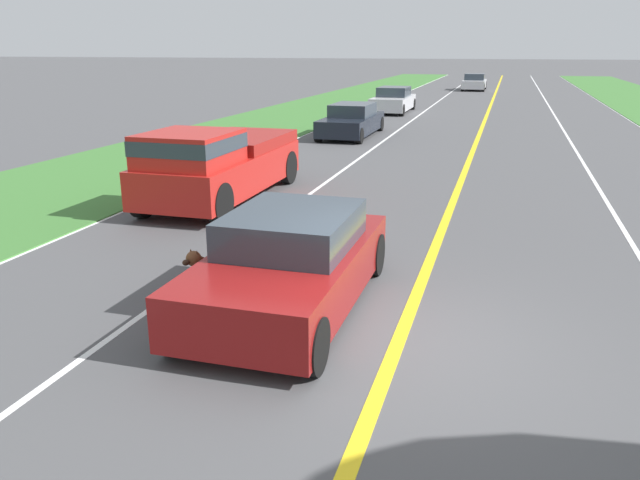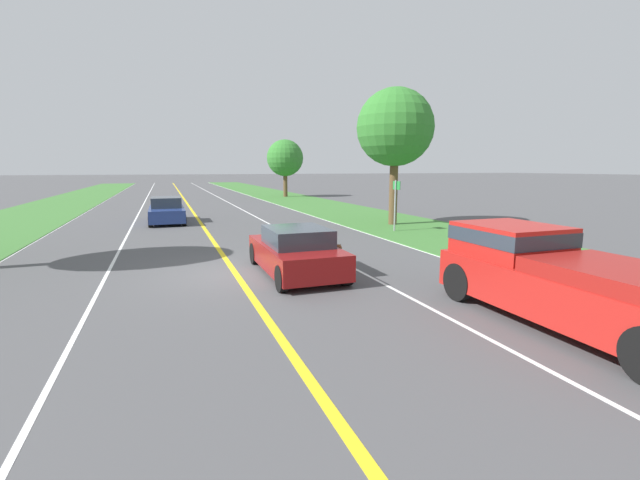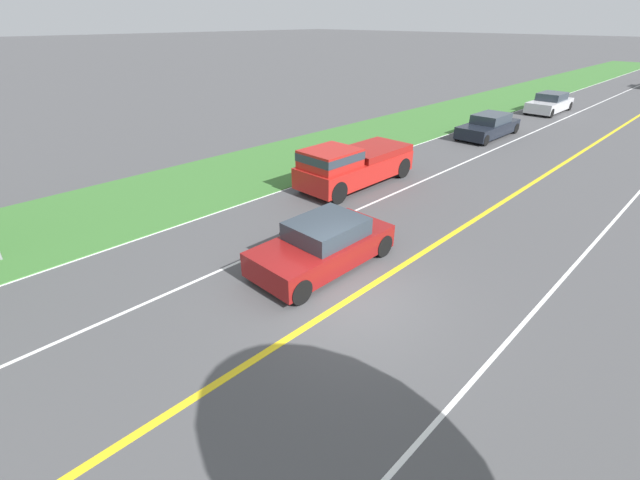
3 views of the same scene
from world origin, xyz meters
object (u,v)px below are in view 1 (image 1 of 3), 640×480
(dog, at_px, (209,263))
(car_trailing_mid, at_px, (393,100))
(pickup_truck, at_px, (218,162))
(ego_car, at_px, (290,263))
(car_trailing_far, at_px, (474,82))
(car_trailing_near, at_px, (352,121))

(dog, distance_m, car_trailing_mid, 27.70)
(pickup_truck, xyz_separation_m, car_trailing_mid, (-0.19, -22.20, -0.28))
(ego_car, xyz_separation_m, pickup_truck, (3.71, -5.52, 0.28))
(pickup_truck, xyz_separation_m, car_trailing_far, (-3.48, -42.93, -0.28))
(pickup_truck, bearing_deg, car_trailing_mid, -90.50)
(car_trailing_near, bearing_deg, car_trailing_mid, -89.37)
(ego_car, relative_size, car_trailing_mid, 0.89)
(car_trailing_near, xyz_separation_m, car_trailing_mid, (0.11, -10.25, 0.04))
(pickup_truck, distance_m, car_trailing_mid, 22.20)
(dog, xyz_separation_m, car_trailing_near, (2.11, -17.37, 0.13))
(car_trailing_near, bearing_deg, dog, 96.91)
(ego_car, bearing_deg, dog, -4.72)
(ego_car, xyz_separation_m, car_trailing_near, (3.40, -17.48, -0.03))
(ego_car, relative_size, car_trailing_near, 0.88)
(ego_car, height_order, pickup_truck, pickup_truck)
(pickup_truck, distance_m, car_trailing_far, 43.07)
(dog, bearing_deg, ego_car, -167.21)
(pickup_truck, height_order, car_trailing_near, pickup_truck)
(ego_car, height_order, car_trailing_far, car_trailing_far)
(ego_car, height_order, car_trailing_near, ego_car)
(ego_car, distance_m, car_trailing_mid, 27.94)
(car_trailing_near, bearing_deg, car_trailing_far, -95.84)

